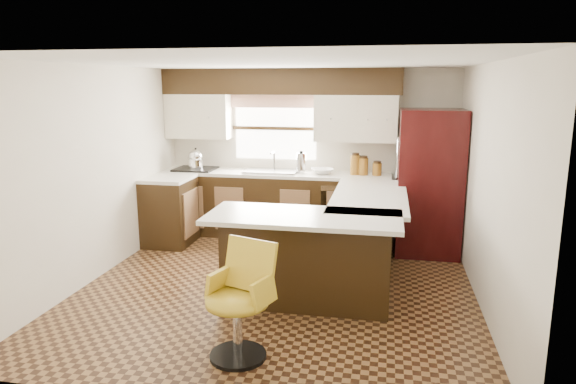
% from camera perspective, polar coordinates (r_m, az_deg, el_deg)
% --- Properties ---
extents(floor, '(4.40, 4.40, 0.00)m').
position_cam_1_polar(floor, '(5.75, -1.13, -10.45)').
color(floor, '#49301A').
rests_on(floor, ground).
extents(ceiling, '(4.40, 4.40, 0.00)m').
position_cam_1_polar(ceiling, '(5.32, -1.24, 14.19)').
color(ceiling, silver).
rests_on(ceiling, wall_back).
extents(wall_back, '(4.40, 0.00, 4.40)m').
position_cam_1_polar(wall_back, '(7.55, 2.36, 4.39)').
color(wall_back, beige).
rests_on(wall_back, floor).
extents(wall_front, '(4.40, 0.00, 4.40)m').
position_cam_1_polar(wall_front, '(3.35, -9.19, -5.42)').
color(wall_front, beige).
rests_on(wall_front, floor).
extents(wall_left, '(0.00, 4.40, 4.40)m').
position_cam_1_polar(wall_left, '(6.20, -20.53, 1.98)').
color(wall_left, beige).
rests_on(wall_left, floor).
extents(wall_right, '(0.00, 4.40, 4.40)m').
position_cam_1_polar(wall_right, '(5.38, 21.24, 0.50)').
color(wall_right, beige).
rests_on(wall_right, floor).
extents(base_cab_back, '(3.30, 0.60, 0.90)m').
position_cam_1_polar(base_cab_back, '(7.48, -1.45, -1.52)').
color(base_cab_back, black).
rests_on(base_cab_back, floor).
extents(base_cab_left, '(0.60, 0.70, 0.90)m').
position_cam_1_polar(base_cab_left, '(7.29, -12.99, -2.18)').
color(base_cab_left, black).
rests_on(base_cab_left, floor).
extents(counter_back, '(3.30, 0.60, 0.04)m').
position_cam_1_polar(counter_back, '(7.38, -1.47, 2.05)').
color(counter_back, silver).
rests_on(counter_back, base_cab_back).
extents(counter_left, '(0.60, 0.70, 0.04)m').
position_cam_1_polar(counter_left, '(7.20, -13.17, 1.47)').
color(counter_left, silver).
rests_on(counter_left, base_cab_left).
extents(soffit, '(3.40, 0.35, 0.36)m').
position_cam_1_polar(soffit, '(7.38, -0.92, 12.17)').
color(soffit, black).
rests_on(soffit, wall_back).
extents(upper_cab_left, '(0.94, 0.35, 0.64)m').
position_cam_1_polar(upper_cab_left, '(7.74, -9.87, 8.29)').
color(upper_cab_left, beige).
rests_on(upper_cab_left, wall_back).
extents(upper_cab_right, '(1.14, 0.35, 0.64)m').
position_cam_1_polar(upper_cab_right, '(7.25, 7.56, 8.12)').
color(upper_cab_right, beige).
rests_on(upper_cab_right, wall_back).
extents(window_pane, '(1.20, 0.02, 0.90)m').
position_cam_1_polar(window_pane, '(7.58, -1.40, 7.09)').
color(window_pane, white).
rests_on(window_pane, wall_back).
extents(valance, '(1.30, 0.06, 0.18)m').
position_cam_1_polar(valance, '(7.52, -1.49, 10.03)').
color(valance, '#D19B93').
rests_on(valance, wall_back).
extents(sink, '(0.75, 0.45, 0.03)m').
position_cam_1_polar(sink, '(7.37, -1.88, 2.32)').
color(sink, '#B2B2B7').
rests_on(sink, counter_back).
extents(dishwasher, '(0.58, 0.03, 0.78)m').
position_cam_1_polar(dishwasher, '(7.06, 6.00, -2.56)').
color(dishwasher, black).
rests_on(dishwasher, floor).
extents(cooktop, '(0.58, 0.50, 0.02)m').
position_cam_1_polar(cooktop, '(7.70, -10.26, 2.54)').
color(cooktop, black).
rests_on(cooktop, counter_back).
extents(peninsula_long, '(0.60, 1.95, 0.90)m').
position_cam_1_polar(peninsula_long, '(6.08, 8.46, -4.82)').
color(peninsula_long, black).
rests_on(peninsula_long, floor).
extents(peninsula_return, '(1.65, 0.60, 0.90)m').
position_cam_1_polar(peninsula_return, '(5.21, 2.10, -7.60)').
color(peninsula_return, black).
rests_on(peninsula_return, floor).
extents(counter_pen_long, '(0.84, 1.95, 0.04)m').
position_cam_1_polar(counter_pen_long, '(5.96, 9.08, -0.49)').
color(counter_pen_long, silver).
rests_on(counter_pen_long, peninsula_long).
extents(counter_pen_return, '(1.89, 0.84, 0.04)m').
position_cam_1_polar(counter_pen_return, '(4.99, 1.76, -2.81)').
color(counter_pen_return, silver).
rests_on(counter_pen_return, peninsula_return).
extents(refrigerator, '(0.80, 0.77, 1.88)m').
position_cam_1_polar(refrigerator, '(6.90, 15.43, 1.05)').
color(refrigerator, black).
rests_on(refrigerator, floor).
extents(bar_chair, '(0.65, 0.65, 0.95)m').
position_cam_1_polar(bar_chair, '(4.21, -5.69, -12.15)').
color(bar_chair, gold).
rests_on(bar_chair, floor).
extents(kettle, '(0.22, 0.22, 0.30)m').
position_cam_1_polar(kettle, '(7.67, -10.19, 3.74)').
color(kettle, silver).
rests_on(kettle, cooktop).
extents(percolator, '(0.14, 0.14, 0.28)m').
position_cam_1_polar(percolator, '(7.28, 1.47, 3.22)').
color(percolator, silver).
rests_on(percolator, counter_back).
extents(mixing_bowl, '(0.40, 0.40, 0.08)m').
position_cam_1_polar(mixing_bowl, '(7.26, 3.82, 2.34)').
color(mixing_bowl, white).
rests_on(mixing_bowl, counter_back).
extents(canister_large, '(0.13, 0.13, 0.28)m').
position_cam_1_polar(canister_large, '(7.22, 7.45, 3.01)').
color(canister_large, brown).
rests_on(canister_large, counter_back).
extents(canister_med, '(0.14, 0.14, 0.24)m').
position_cam_1_polar(canister_med, '(7.21, 8.33, 2.83)').
color(canister_med, brown).
rests_on(canister_med, counter_back).
extents(canister_small, '(0.13, 0.13, 0.17)m').
position_cam_1_polar(canister_small, '(7.21, 9.86, 2.50)').
color(canister_small, brown).
rests_on(canister_small, counter_back).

